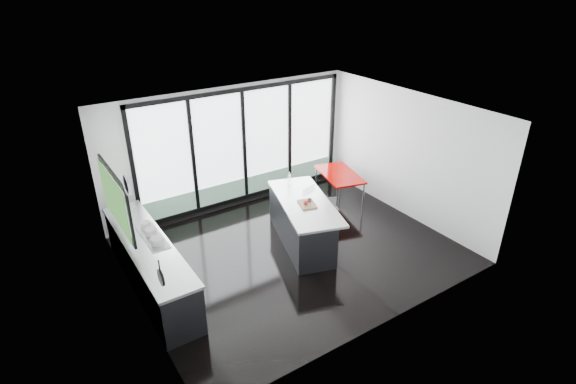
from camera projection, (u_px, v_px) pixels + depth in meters
floor at (292, 250)px, 8.94m from camera, size 6.00×5.00×0.00m
ceiling at (293, 114)px, 7.70m from camera, size 6.00×5.00×0.00m
wall_back at (243, 151)px, 10.36m from camera, size 6.00×0.09×2.80m
wall_front at (389, 250)px, 6.45m from camera, size 6.00×0.00×2.80m
wall_left at (124, 217)px, 6.99m from camera, size 0.26×5.00×2.80m
wall_right at (406, 154)px, 9.79m from camera, size 0.00×5.00×2.80m
counter_cabinets at (150, 265)px, 7.72m from camera, size 0.69×3.24×1.36m
island at (301, 222)px, 9.04m from camera, size 1.58×2.44×1.20m
bar_stool_near at (330, 221)px, 9.36m from camera, size 0.51×0.51×0.62m
bar_stool_far at (314, 215)px, 9.44m from camera, size 0.60×0.60×0.77m
red_table at (339, 187)px, 10.71m from camera, size 1.08×1.49×0.72m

